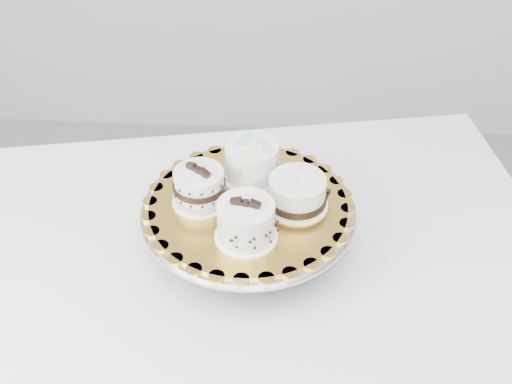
# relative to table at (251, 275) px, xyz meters

# --- Properties ---
(table) EXTENTS (1.30, 0.99, 0.75)m
(table) POSITION_rel_table_xyz_m (0.00, 0.00, 0.00)
(table) COLOR white
(table) RESTS_ON floor
(cake_stand) EXTENTS (0.39, 0.39, 0.11)m
(cake_stand) POSITION_rel_table_xyz_m (-0.00, -0.00, 0.15)
(cake_stand) COLOR gray
(cake_stand) RESTS_ON table
(cake_board) EXTENTS (0.43, 0.43, 0.01)m
(cake_board) POSITION_rel_table_xyz_m (-0.00, -0.00, 0.19)
(cake_board) COLOR #C6832A
(cake_board) RESTS_ON cake_stand
(cake_swirl) EXTENTS (0.11, 0.11, 0.09)m
(cake_swirl) POSITION_rel_table_xyz_m (-0.00, -0.09, 0.23)
(cake_swirl) COLOR white
(cake_swirl) RESTS_ON cake_board
(cake_banded) EXTENTS (0.13, 0.13, 0.08)m
(cake_banded) POSITION_rel_table_xyz_m (-0.09, 0.00, 0.22)
(cake_banded) COLOR white
(cake_banded) RESTS_ON cake_board
(cake_dots) EXTENTS (0.12, 0.12, 0.08)m
(cake_dots) POSITION_rel_table_xyz_m (-0.00, 0.08, 0.23)
(cake_dots) COLOR white
(cake_dots) RESTS_ON cake_board
(cake_ribbon) EXTENTS (0.13, 0.13, 0.06)m
(cake_ribbon) POSITION_rel_table_xyz_m (0.08, 0.00, 0.22)
(cake_ribbon) COLOR white
(cake_ribbon) RESTS_ON cake_board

